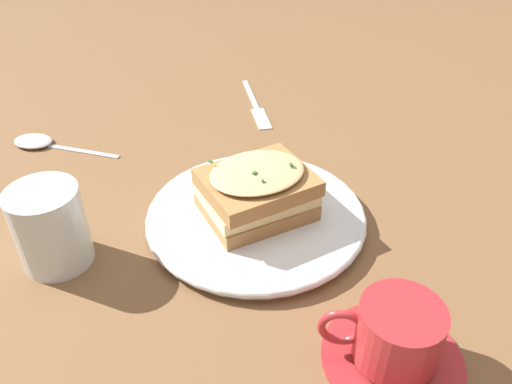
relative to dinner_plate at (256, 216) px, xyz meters
name	(u,v)px	position (x,y,z in m)	size (l,w,h in m)	color
ground_plane	(284,225)	(0.03, 0.02, -0.01)	(2.40, 2.40, 0.00)	brown
dinner_plate	(256,216)	(0.00, 0.00, 0.00)	(0.27, 0.27, 0.02)	white
sandwich	(257,191)	(0.00, 0.00, 0.04)	(0.14, 0.15, 0.07)	#A37542
teacup_with_saucer	(395,339)	(0.22, -0.07, 0.02)	(0.13, 0.13, 0.07)	#AD282D
water_glass	(51,227)	(-0.13, -0.19, 0.04)	(0.08, 0.08, 0.09)	silver
fork	(257,109)	(-0.19, 0.24, -0.01)	(0.16, 0.13, 0.00)	silver
spoon	(39,142)	(-0.38, -0.06, -0.01)	(0.17, 0.09, 0.01)	silver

